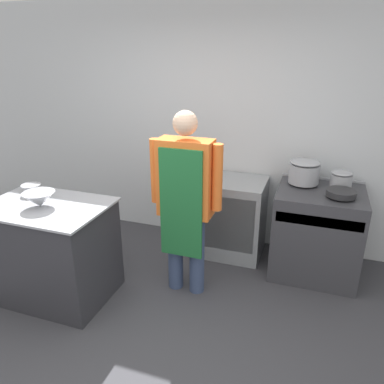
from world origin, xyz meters
TOP-DOWN VIEW (x-y plane):
  - ground_plane at (0.00, 0.00)m, footprint 14.00×14.00m
  - wall_back at (0.00, 2.21)m, footprint 8.00×0.05m
  - prep_counter at (-1.07, 0.57)m, footprint 1.08×0.75m
  - stove at (1.20, 1.76)m, footprint 0.83×0.74m
  - fridge_unit at (0.33, 1.87)m, footprint 0.63×0.58m
  - person_cook at (0.06, 1.03)m, footprint 0.66×0.24m
  - mixing_bowl at (-1.09, 0.54)m, footprint 0.28×0.28m
  - small_bowl at (-1.36, 0.75)m, footprint 0.18×0.18m
  - stock_pot at (1.01, 1.89)m, footprint 0.30×0.30m
  - saute_pan at (1.36, 1.63)m, footprint 0.27×0.27m
  - sauce_pot at (1.36, 1.89)m, footprint 0.21×0.21m

SIDE VIEW (x-z plane):
  - ground_plane at x=0.00m, z-range 0.00..0.00m
  - fridge_unit at x=0.33m, z-range 0.00..0.86m
  - stove at x=1.20m, z-range -0.01..0.90m
  - prep_counter at x=-1.07m, z-range 0.00..0.91m
  - saute_pan at x=1.36m, z-range 0.91..0.97m
  - small_bowl at x=-1.36m, z-range 0.91..1.00m
  - mixing_bowl at x=-1.09m, z-range 0.91..1.04m
  - person_cook at x=0.06m, z-range 0.12..1.83m
  - sauce_pot at x=1.36m, z-range 0.91..1.07m
  - stock_pot at x=1.01m, z-range 0.91..1.15m
  - wall_back at x=0.00m, z-range 0.00..2.70m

